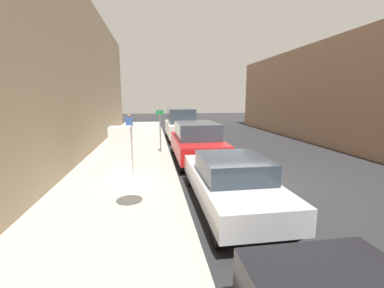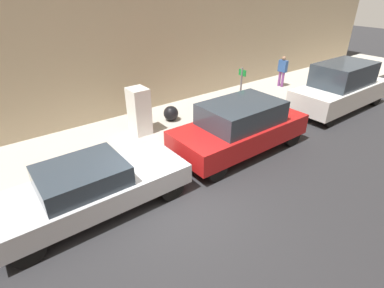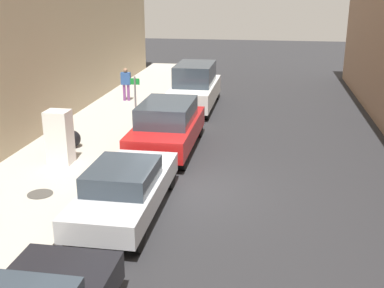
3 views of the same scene
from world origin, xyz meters
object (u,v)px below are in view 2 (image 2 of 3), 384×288
(discarded_refrigerator, at_px, (139,111))
(parked_suv_red, at_px, (240,127))
(pedestrian_walking_far, at_px, (282,69))
(parked_sedan_silver, at_px, (92,187))
(trash_bag, at_px, (171,113))
(parked_van_white, at_px, (341,87))
(street_sign_post, at_px, (241,92))

(discarded_refrigerator, distance_m, parked_suv_red, 3.74)
(pedestrian_walking_far, bearing_deg, parked_sedan_silver, -141.61)
(parked_sedan_silver, bearing_deg, trash_bag, 126.22)
(parked_van_white, bearing_deg, pedestrian_walking_far, 172.36)
(street_sign_post, bearing_deg, trash_bag, -129.50)
(parked_suv_red, height_order, parked_van_white, parked_van_white)
(pedestrian_walking_far, xyz_separation_m, parked_sedan_silver, (3.53, -11.89, -0.33))
(street_sign_post, relative_size, parked_van_white, 0.43)
(street_sign_post, bearing_deg, pedestrian_walking_far, 110.60)
(parked_sedan_silver, xyz_separation_m, parked_suv_red, (-0.00, 5.13, 0.18))
(discarded_refrigerator, xyz_separation_m, street_sign_post, (1.50, 3.69, 0.38))
(street_sign_post, distance_m, parked_van_white, 4.99)
(street_sign_post, bearing_deg, parked_van_white, 71.48)
(discarded_refrigerator, relative_size, parked_van_white, 0.34)
(street_sign_post, relative_size, trash_bag, 3.63)
(street_sign_post, height_order, parked_suv_red, street_sign_post)
(discarded_refrigerator, xyz_separation_m, trash_bag, (-0.26, 1.56, -0.56))
(trash_bag, relative_size, parked_suv_red, 0.13)
(discarded_refrigerator, bearing_deg, pedestrian_walking_far, 92.93)
(discarded_refrigerator, distance_m, pedestrian_walking_far, 8.90)
(discarded_refrigerator, bearing_deg, trash_bag, 99.66)
(discarded_refrigerator, distance_m, trash_bag, 1.68)
(pedestrian_walking_far, relative_size, parked_suv_red, 0.34)
(trash_bag, distance_m, parked_van_white, 7.65)
(parked_suv_red, bearing_deg, discarded_refrigerator, -145.40)
(street_sign_post, xyz_separation_m, parked_sedan_silver, (1.58, -6.70, -0.64))
(street_sign_post, bearing_deg, parked_sedan_silver, -76.73)
(trash_bag, height_order, parked_sedan_silver, parked_sedan_silver)
(parked_sedan_silver, bearing_deg, street_sign_post, 103.27)
(trash_bag, distance_m, parked_sedan_silver, 5.66)
(pedestrian_walking_far, relative_size, parked_sedan_silver, 0.35)
(parked_sedan_silver, bearing_deg, pedestrian_walking_far, 106.54)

